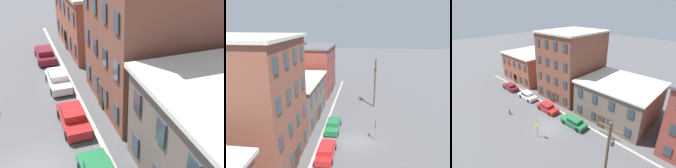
% 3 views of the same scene
% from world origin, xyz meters
% --- Properties ---
extents(kerb_strip, '(56.00, 0.36, 0.16)m').
position_xyz_m(kerb_strip, '(0.00, 4.50, 0.08)').
color(kerb_strip, '#9E998E').
rests_on(kerb_strip, ground_plane).
extents(apartment_corner, '(12.39, 12.34, 7.01)m').
position_xyz_m(apartment_corner, '(-19.60, 11.91, 3.52)').
color(apartment_corner, brown).
rests_on(apartment_corner, ground_plane).
extents(apartment_midblock, '(10.11, 11.94, 13.53)m').
position_xyz_m(apartment_midblock, '(-5.70, 11.71, 6.78)').
color(apartment_midblock, brown).
rests_on(apartment_midblock, ground_plane).
extents(car_maroon, '(4.40, 1.92, 1.43)m').
position_xyz_m(car_maroon, '(-16.96, 3.04, 0.75)').
color(car_maroon, maroon).
rests_on(car_maroon, ground_plane).
extents(car_white, '(4.40, 1.92, 1.43)m').
position_xyz_m(car_white, '(-10.46, 3.27, 0.75)').
color(car_white, silver).
rests_on(car_white, ground_plane).
extents(car_red, '(4.40, 1.92, 1.43)m').
position_xyz_m(car_red, '(-3.84, 3.17, 0.75)').
color(car_red, '#B21E1E').
rests_on(car_red, ground_plane).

